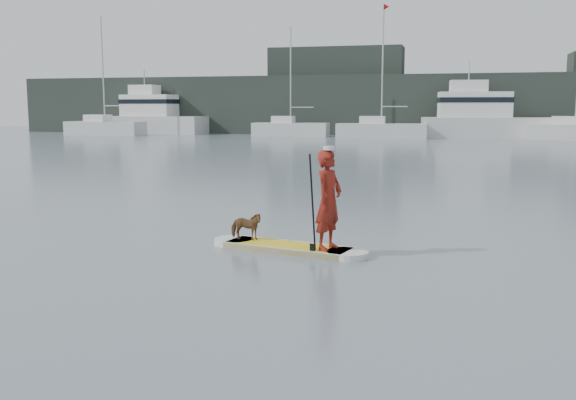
% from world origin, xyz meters
% --- Properties ---
extents(ground, '(140.00, 140.00, 0.00)m').
position_xyz_m(ground, '(0.00, 0.00, 0.00)').
color(ground, slate).
rests_on(ground, ground).
extents(paddleboard, '(3.24, 1.36, 0.12)m').
position_xyz_m(paddleboard, '(-0.66, -2.29, 0.06)').
color(paddleboard, yellow).
rests_on(paddleboard, ground).
extents(paddler, '(0.64, 0.79, 1.87)m').
position_xyz_m(paddler, '(0.17, -2.48, 1.06)').
color(paddler, maroon).
rests_on(paddler, paddleboard).
extents(white_cap, '(0.22, 0.22, 0.07)m').
position_xyz_m(white_cap, '(0.17, -2.48, 2.03)').
color(white_cap, silver).
rests_on(white_cap, paddler).
extents(dog, '(0.67, 0.32, 0.57)m').
position_xyz_m(dog, '(-1.60, -2.08, 0.40)').
color(dog, brown).
rests_on(dog, paddleboard).
extents(paddle, '(0.10, 0.30, 2.00)m').
position_xyz_m(paddle, '(-0.08, -2.72, 0.80)').
color(paddle, black).
rests_on(paddle, ground).
extents(sailboat_a, '(8.11, 2.89, 11.63)m').
position_xyz_m(sailboat_a, '(-31.62, 43.75, 0.81)').
color(sailboat_a, silver).
rests_on(sailboat_a, ground).
extents(sailboat_c, '(7.30, 2.65, 10.38)m').
position_xyz_m(sailboat_c, '(-12.96, 45.85, 0.77)').
color(sailboat_c, silver).
rests_on(sailboat_c, ground).
extents(sailboat_d, '(8.09, 2.88, 11.75)m').
position_xyz_m(sailboat_d, '(-4.06, 43.95, 0.84)').
color(sailboat_d, silver).
rests_on(sailboat_d, ground).
extents(sailboat_e, '(7.95, 3.30, 11.21)m').
position_xyz_m(sailboat_e, '(12.18, 44.72, 0.80)').
color(sailboat_e, silver).
rests_on(sailboat_e, ground).
extents(motor_yacht_a, '(11.78, 4.85, 6.87)m').
position_xyz_m(motor_yacht_a, '(4.66, 46.98, 1.93)').
color(motor_yacht_a, silver).
rests_on(motor_yacht_a, ground).
extents(motor_yacht_b, '(10.47, 4.22, 6.76)m').
position_xyz_m(motor_yacht_b, '(-28.57, 48.68, 1.90)').
color(motor_yacht_b, silver).
rests_on(motor_yacht_b, ground).
extents(shore_mass, '(90.00, 6.00, 6.00)m').
position_xyz_m(shore_mass, '(0.00, 53.00, 3.00)').
color(shore_mass, '#202823').
rests_on(shore_mass, ground).
extents(shore_building_west, '(14.00, 4.00, 9.00)m').
position_xyz_m(shore_building_west, '(-10.00, 54.00, 4.50)').
color(shore_building_west, '#202823').
rests_on(shore_building_west, ground).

